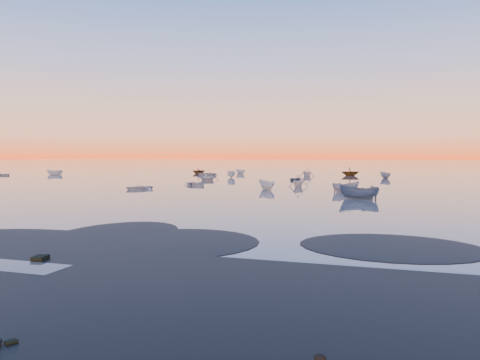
% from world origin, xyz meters
% --- Properties ---
extents(ground, '(600.00, 600.00, 0.00)m').
position_xyz_m(ground, '(0.00, 100.00, 0.00)').
color(ground, '#70645E').
rests_on(ground, ground).
extents(mud_lobes, '(140.00, 6.00, 0.07)m').
position_xyz_m(mud_lobes, '(0.00, -1.00, 0.01)').
color(mud_lobes, black).
rests_on(mud_lobes, ground).
extents(moored_fleet, '(124.00, 58.00, 1.20)m').
position_xyz_m(moored_fleet, '(0.00, 53.00, 0.00)').
color(moored_fleet, '#B8B8B4').
rests_on(moored_fleet, ground).
extents(boat_near_left, '(3.37, 4.02, 0.94)m').
position_xyz_m(boat_near_left, '(-7.21, 39.25, 0.00)').
color(boat_near_left, '#B8B8B4').
rests_on(boat_near_left, ground).
extents(boat_near_center, '(3.03, 3.70, 1.19)m').
position_xyz_m(boat_near_center, '(13.79, 34.11, 0.00)').
color(boat_near_center, gray).
rests_on(boat_near_center, ground).
extents(boat_near_right, '(3.52, 1.73, 1.21)m').
position_xyz_m(boat_near_right, '(6.86, 41.30, 0.00)').
color(boat_near_right, '#B8B8B4').
rests_on(boat_near_right, ground).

